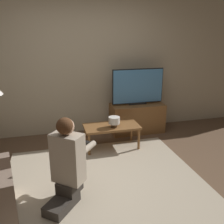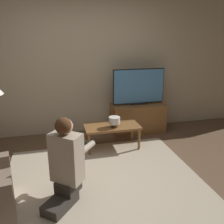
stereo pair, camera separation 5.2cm
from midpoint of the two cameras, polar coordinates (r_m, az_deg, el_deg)
ground_plane at (r=3.29m, az=-1.79°, el=-16.35°), size 10.00×10.00×0.00m
wall_back at (r=4.66m, az=-7.35°, el=10.93°), size 10.00×0.06×2.60m
rug at (r=3.28m, az=-1.80°, el=-16.23°), size 2.49×2.37×0.02m
tv_stand at (r=4.81m, az=5.41°, el=-1.37°), size 1.00×0.45×0.55m
tv at (r=4.64m, az=5.61°, el=5.79°), size 0.98×0.08×0.67m
coffee_table at (r=4.08m, az=-0.45°, el=-3.70°), size 0.90×0.46×0.39m
person_kneeling at (r=2.80m, az=-10.69°, el=-11.23°), size 0.68×0.75×1.00m
table_lamp at (r=3.97m, az=0.12°, el=-2.07°), size 0.18×0.18×0.17m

